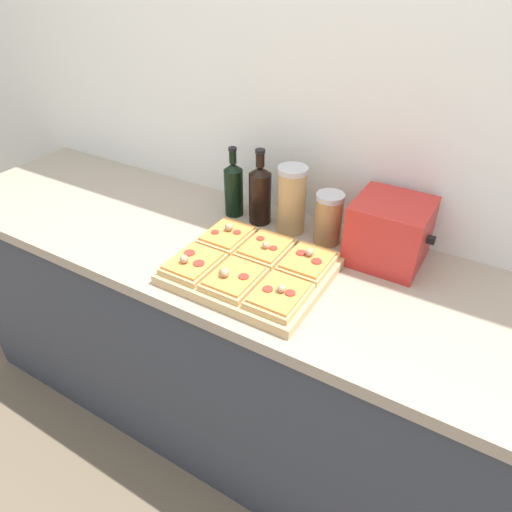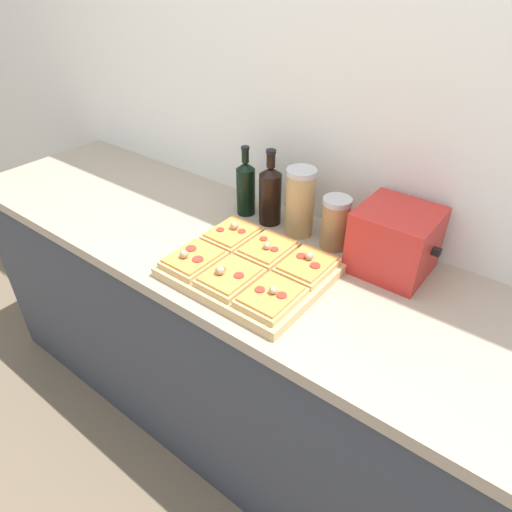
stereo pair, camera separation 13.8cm
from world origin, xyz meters
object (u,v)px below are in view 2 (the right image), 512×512
Objects in this scene: wine_bottle at (270,194)px; olive_oil_bottle at (246,187)px; cutting_board at (250,270)px; toaster_oven at (395,240)px; grain_jar_tall at (301,203)px; grain_jar_short at (335,223)px.

olive_oil_bottle is at bearing -180.00° from wine_bottle.
toaster_oven reaches higher than cutting_board.
olive_oil_bottle is at bearing 130.55° from cutting_board.
wine_bottle is at bearing 179.79° from toaster_oven.
cutting_board is at bearing -64.35° from wine_bottle.
cutting_board is 0.40m from olive_oil_bottle.
grain_jar_tall is 1.34× the size of grain_jar_short.
wine_bottle is 1.11× the size of toaster_oven.
grain_jar_tall is (0.24, 0.00, 0.01)m from olive_oil_bottle.
wine_bottle is at bearing 180.00° from grain_jar_short.
olive_oil_bottle is 0.37m from grain_jar_short.
grain_jar_short is 0.20m from toaster_oven.
olive_oil_bottle reaches higher than cutting_board.
wine_bottle reaches higher than grain_jar_tall.
cutting_board is 2.58× the size of grain_jar_short.
olive_oil_bottle is at bearing 179.83° from toaster_oven.
toaster_oven is at bearing -0.17° from olive_oil_bottle.
cutting_board is at bearing -137.91° from toaster_oven.
toaster_oven is at bearing -0.28° from grain_jar_tall.
grain_jar_tall is 0.96× the size of toaster_oven.
grain_jar_short is (0.12, 0.29, 0.07)m from cutting_board.
grain_jar_tall is at bearing -0.00° from wine_bottle.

